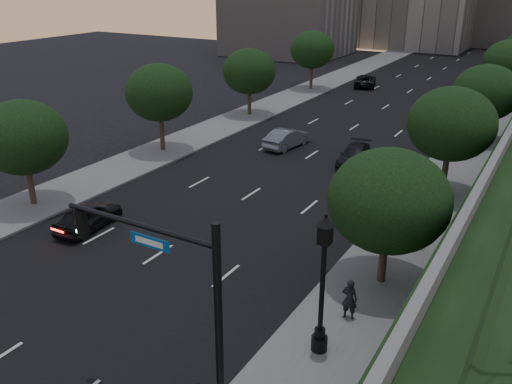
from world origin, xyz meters
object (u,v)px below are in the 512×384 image
Objects in this scene: sedan_near_left at (88,216)px; traffic_signal_mast at (188,319)px; sedan_mid_left at (287,138)px; pedestrian_c at (379,228)px; pedestrian_b at (418,232)px; pedestrian_a at (349,299)px; sedan_near_right at (354,156)px; sedan_far_left at (365,81)px; street_lamp at (322,291)px; sedan_far_right at (442,108)px.

traffic_signal_mast is at bearing 141.58° from sedan_near_left.
sedan_mid_left is 2.69× the size of pedestrian_c.
pedestrian_b reaches higher than sedan_near_left.
sedan_near_left is at bearing -9.64° from pedestrian_a.
sedan_far_left is at bearing 100.09° from sedan_near_right.
sedan_near_right is at bearing 107.34° from street_lamp.
pedestrian_c is (11.54, -12.41, 0.25)m from sedan_mid_left.
traffic_signal_mast is 5.36m from street_lamp.
street_lamp is 24.93m from sedan_mid_left.
traffic_signal_mast reaches higher than sedan_far_right.
sedan_mid_left is at bearing 111.23° from traffic_signal_mast.
sedan_far_right reaches higher than sedan_near_right.
sedan_near_left is 2.59× the size of pedestrian_b.
pedestrian_a is at bearing 170.41° from sedan_near_left.
traffic_signal_mast is 4.15× the size of pedestrian_c.
street_lamp is 50.18m from sedan_far_left.
pedestrian_b is (5.21, -28.65, 0.29)m from sedan_far_right.
pedestrian_a is (4.45, -36.01, 0.33)m from sedan_far_right.
pedestrian_b reaches higher than sedan_far_left.
sedan_near_left reaches higher than sedan_far_left.
street_lamp is at bearing 91.46° from sedan_far_left.
sedan_far_left reaches higher than sedan_near_right.
sedan_near_left is at bearing -124.86° from sedan_near_right.
pedestrian_c is at bearing -73.41° from sedan_far_right.
sedan_far_right is (8.15, 16.84, -0.06)m from sedan_mid_left.
sedan_mid_left is (-10.24, 26.36, -2.92)m from traffic_signal_mast.
sedan_far_right is (-2.09, 43.20, -2.99)m from traffic_signal_mast.
pedestrian_a is 1.05× the size of pedestrian_b.
sedan_far_left is at bearing 149.76° from sedan_far_right.
traffic_signal_mast is 1.52× the size of sedan_near_right.
sedan_far_right is at bearing -108.10° from sedan_mid_left.
street_lamp is at bearing 101.11° from pedestrian_c.
sedan_far_left is 3.01× the size of pedestrian_c.
street_lamp is 2.90m from pedestrian_a.
sedan_near_left reaches higher than sedan_far_right.
traffic_signal_mast reaches higher than pedestrian_b.
sedan_mid_left is 0.89× the size of sedan_far_left.
sedan_far_right is at bearing -71.46° from pedestrian_b.
pedestrian_a reaches higher than pedestrian_c.
sedan_near_right is at bearing 176.39° from sedan_mid_left.
pedestrian_b is at bearing -164.24° from sedan_near_left.
pedestrian_c is (14.45, -38.61, 0.29)m from sedan_far_left.
sedan_far_left is (-2.92, 26.20, -0.04)m from sedan_mid_left.
sedan_near_left is 44.52m from sedan_far_left.
pedestrian_a is at bearing 92.56° from sedan_far_left.
sedan_far_right is at bearing -113.46° from sedan_near_left.
sedan_near_right is 2.67× the size of pedestrian_a.
sedan_near_right is (-4.20, 25.15, -3.00)m from traffic_signal_mast.
pedestrian_c reaches higher than sedan_far_right.
sedan_far_right is 2.37× the size of pedestrian_c.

